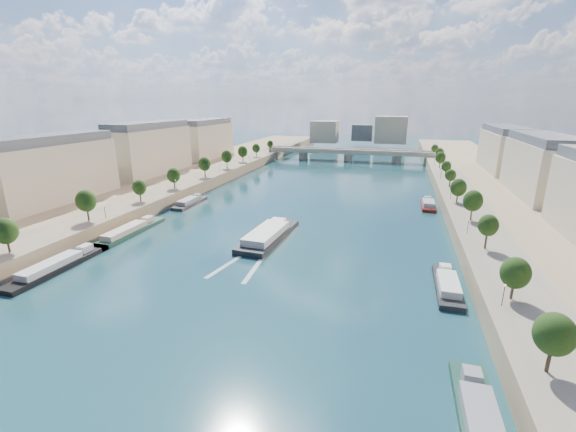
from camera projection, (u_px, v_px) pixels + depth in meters
The scene contains 17 objects.
ground at pixel (295, 220), 133.85m from camera, with size 700.00×700.00×0.00m, color #0B2C32.
quay_left at pixel (120, 199), 152.14m from camera, with size 44.00×520.00×5.00m, color #9E8460.
quay_right at pixel (529, 232), 114.11m from camera, with size 44.00×520.00×5.00m, color #9E8460.
pave_left at pixel (152, 195), 147.44m from camera, with size 14.00×520.00×0.10m, color gray.
pave_right at pixel (475, 219), 117.33m from camera, with size 14.00×520.00×0.10m, color gray.
trees_left at pixel (158, 180), 147.19m from camera, with size 4.80×268.80×8.26m.
trees_right at pixel (466, 194), 125.50m from camera, with size 4.80×268.80×8.26m.
lamps_left at pixel (145, 195), 136.26m from camera, with size 0.36×200.36×4.28m.
lamps_right at pixel (458, 206), 122.34m from camera, with size 0.36×200.36×4.28m.
buildings_left at pixel (109, 158), 162.60m from camera, with size 16.00×226.00×23.20m.
buildings_right at pixel (573, 180), 117.69m from camera, with size 16.00×226.00×23.20m.
skyline at pixel (365, 131), 330.81m from camera, with size 79.00×42.00×22.00m.
bridge at pixel (349, 153), 263.01m from camera, with size 112.00×12.00×8.15m.
tour_barge at pixel (268, 235), 114.96m from camera, with size 10.66×31.41×4.20m.
wake at pixel (248, 260), 100.10m from camera, with size 10.75×26.02×0.04m.
moored_barges_left at pixel (50, 270), 92.45m from camera, with size 5.00×155.11×3.60m.
moored_barges_right at pixel (457, 327), 69.03m from camera, with size 5.00×165.72×3.60m.
Camera 1 is at (32.89, -23.49, 39.88)m, focal length 24.00 mm.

